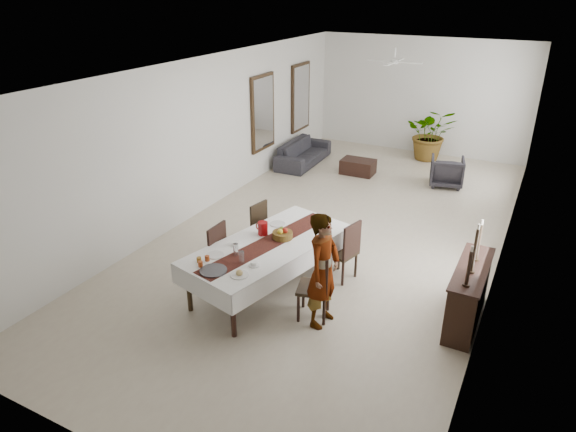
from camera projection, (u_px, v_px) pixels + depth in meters
The scene contains 87 objects.
floor at pixel (338, 231), 10.22m from camera, with size 6.00×12.00×0.00m, color #BFB197.
ceiling at pixel (345, 66), 8.89m from camera, with size 6.00×12.00×0.02m, color white.
wall_back at pixel (422, 96), 14.40m from camera, with size 6.00×0.02×3.20m, color silver.
wall_front at pixel (95, 331), 4.71m from camera, with size 6.00×0.02×3.20m, color silver.
wall_left at pixel (209, 134), 10.81m from camera, with size 0.02×12.00×3.20m, color silver.
wall_right at pixel (513, 180), 8.30m from camera, with size 0.02×12.00×3.20m, color silver.
dining_table_top at pixel (268, 245), 8.00m from camera, with size 1.08×2.59×0.05m, color black.
table_leg_fl at pixel (189, 289), 7.60m from camera, with size 0.08×0.08×0.76m, color black.
table_leg_fr at pixel (233, 314), 7.04m from camera, with size 0.08×0.08×0.76m, color black.
table_leg_bl at pixel (296, 233), 9.29m from camera, with size 0.08×0.08×0.76m, color black.
table_leg_br at pixel (339, 249), 8.73m from camera, with size 0.08×0.08×0.76m, color black.
tablecloth_top at pixel (268, 243), 7.98m from camera, with size 1.27×2.79×0.01m, color white.
tablecloth_drape_left at pixel (240, 240), 8.43m from camera, with size 0.01×2.79×0.32m, color white.
tablecloth_drape_right at pixel (299, 265), 7.67m from camera, with size 0.01×2.79×0.32m, color white.
tablecloth_drape_near at pixel (200, 288), 7.10m from camera, with size 1.27×0.01×0.32m, color silver.
tablecloth_drape_far at pixel (322, 224), 9.00m from camera, with size 1.27×0.01×0.32m, color white.
table_runner at pixel (268, 243), 7.98m from camera, with size 0.38×2.70×0.00m, color #562118.
red_pitcher at pixel (263, 228), 8.21m from camera, with size 0.16×0.16×0.22m, color maroon.
pitcher_handle at pixel (259, 227), 8.26m from camera, with size 0.13×0.13×0.02m, color maroon.
wine_glass_near at pixel (242, 257), 7.38m from camera, with size 0.08×0.08×0.18m, color white.
wine_glass_mid at pixel (236, 249), 7.60m from camera, with size 0.08×0.08×0.18m, color white.
teacup_right at pixel (254, 264), 7.33m from camera, with size 0.10×0.10×0.06m, color white.
saucer_right at pixel (254, 265), 7.34m from camera, with size 0.16×0.16×0.01m, color silver.
teacup_left at pixel (236, 243), 7.90m from camera, with size 0.10×0.10×0.06m, color white.
saucer_left at pixel (236, 245), 7.91m from camera, with size 0.16×0.16×0.01m, color white.
plate_near_right at pixel (239, 275), 7.10m from camera, with size 0.26×0.26×0.02m, color white.
bread_near_right at pixel (239, 273), 7.09m from camera, with size 0.10×0.10×0.10m, color tan.
plate_near_left at pixel (215, 255), 7.62m from camera, with size 0.26×0.26×0.02m, color white.
plate_far_left at pixel (277, 224), 8.59m from camera, with size 0.26×0.26×0.02m, color silver.
serving_tray at pixel (213, 271), 7.20m from camera, with size 0.39×0.39×0.02m, color #3E3E43.
jam_jar_a at pixel (200, 264), 7.31m from camera, with size 0.07×0.07×0.08m, color #963B15.
jam_jar_b at pixel (199, 260), 7.41m from camera, with size 0.07×0.07×0.08m, color #8B5614.
jam_jar_c at pixel (207, 258), 7.46m from camera, with size 0.07×0.07×0.08m, color #9B3C16.
fruit_basket at pixel (282, 235), 8.11m from camera, with size 0.32×0.32×0.11m, color brown.
fruit_red at pixel (285, 231), 8.07m from camera, with size 0.10×0.10×0.10m, color maroon.
fruit_green at pixel (282, 229), 8.13m from camera, with size 0.09×0.09×0.09m, color #5B7523.
fruit_yellow at pixel (280, 232), 8.04m from camera, with size 0.09×0.09×0.09m, color yellow.
chair_right_near_seat at pixel (314, 288), 7.44m from camera, with size 0.46×0.46×0.05m, color black.
chair_right_near_leg_fl at pixel (324, 312), 7.34m from camera, with size 0.05×0.05×0.45m, color black.
chair_right_near_leg_fr at pixel (328, 297), 7.67m from camera, with size 0.05×0.05×0.45m, color black.
chair_right_near_leg_bl at pixel (298, 308), 7.41m from camera, with size 0.05×0.05×0.45m, color black.
chair_right_near_leg_br at pixel (303, 294), 7.75m from camera, with size 0.05×0.05×0.45m, color black.
chair_right_near_back at pixel (329, 271), 7.26m from camera, with size 0.46×0.04×0.58m, color black.
chair_right_far_seat at pixel (341, 253), 8.44m from camera, with size 0.44×0.44×0.05m, color black.
chair_right_far_leg_fl at pixel (343, 274), 8.31m from camera, with size 0.04×0.04×0.44m, color black.
chair_right_far_leg_fr at pixel (356, 265), 8.56m from camera, with size 0.04×0.04×0.44m, color black.
chair_right_far_leg_bl at pixel (325, 266), 8.53m from camera, with size 0.04×0.04×0.44m, color black.
chair_right_far_leg_br at pixel (338, 258), 8.78m from camera, with size 0.04×0.04×0.44m, color black.
chair_right_far_back at pixel (352, 240), 8.19m from camera, with size 0.44×0.04×0.56m, color black.
chair_left_near_seat at pixel (229, 262), 8.12m from camera, with size 0.46×0.46×0.05m, color black.
chair_left_near_leg_fl at pixel (227, 268), 8.46m from camera, with size 0.05×0.05×0.45m, color black.
chair_left_near_leg_fr at pixel (213, 279), 8.16m from camera, with size 0.05×0.05×0.45m, color black.
chair_left_near_leg_bl at pixel (246, 274), 8.30m from camera, with size 0.05×0.05×0.45m, color black.
chair_left_near_leg_br at pixel (233, 285), 8.00m from camera, with size 0.05×0.05×0.45m, color black.
chair_left_near_back at pixel (217, 242), 8.08m from camera, with size 0.46×0.04×0.58m, color black.
chair_left_far_seat at pixel (268, 235), 9.06m from camera, with size 0.43×0.43×0.05m, color black.
chair_left_far_leg_fl at pixel (267, 241), 9.38m from camera, with size 0.04×0.04×0.42m, color black.
chair_left_far_leg_fr at pixel (254, 248), 9.13m from camera, with size 0.04×0.04×0.42m, color black.
chair_left_far_leg_bl at pixel (282, 246), 9.18m from camera, with size 0.04×0.04×0.42m, color black.
chair_left_far_leg_br at pixel (269, 254), 8.93m from camera, with size 0.04×0.04×0.42m, color black.
chair_left_far_back at pixel (259, 217), 9.04m from camera, with size 0.43×0.04×0.55m, color black.
woman at pixel (323, 271), 7.15m from camera, with size 0.63×0.41×1.72m, color #95979D.
sideboard_body at pixel (468, 296), 7.34m from camera, with size 0.39×1.45×0.87m, color black.
sideboard_top at pixel (473, 269), 7.15m from camera, with size 0.42×1.51×0.03m, color black.
candlestick_near_base at pixel (466, 285), 6.71m from camera, with size 0.10×0.10×0.03m, color black.
candlestick_near_shaft at pixel (469, 268), 6.60m from camera, with size 0.05×0.05×0.48m, color black.
candlestick_near_candle at pixel (472, 249), 6.49m from camera, with size 0.03×0.03×0.08m, color beige.
candlestick_mid_base at pixel (471, 271), 7.02m from camera, with size 0.10×0.10×0.03m, color black.
candlestick_mid_shaft at pixel (475, 250), 6.88m from camera, with size 0.05×0.05×0.63m, color black.
candlestick_mid_candle at pixel (479, 227), 6.74m from camera, with size 0.03×0.03×0.08m, color beige.
candlestick_far_base at pixel (476, 259), 7.33m from camera, with size 0.10×0.10×0.03m, color black.
candlestick_far_shaft at pixel (479, 242), 7.22m from camera, with size 0.05×0.05×0.53m, color black.
candlestick_far_candle at pixel (482, 222), 7.09m from camera, with size 0.03×0.03×0.08m, color beige.
sofa at pixel (303, 153), 13.93m from camera, with size 2.07×0.81×0.61m, color #2B292F.
armchair at pixel (447, 172), 12.38m from camera, with size 0.76×0.78×0.71m, color #2A262B.
coffee_table at pixel (358, 167), 13.21m from camera, with size 0.84×0.56×0.37m, color black.
potted_plant at pixel (431, 134), 14.08m from camera, with size 1.31×1.14×1.45m, color #2F4E1F.
mirror_frame_near at pixel (263, 113), 12.57m from camera, with size 0.06×1.05×1.85m, color black.
mirror_glass_near at pixel (264, 113), 12.56m from camera, with size 0.01×0.90×1.70m, color silver.
mirror_frame_far at pixel (300, 97), 14.27m from camera, with size 0.06×1.05×1.85m, color black.
mirror_glass_far at pixel (302, 97), 14.25m from camera, with size 0.01×0.90×1.70m, color silver.
fan_rod at pixel (395, 53), 11.35m from camera, with size 0.04×0.04×0.20m, color white.
fan_hub at pixel (394, 62), 11.44m from camera, with size 0.16×0.16×0.08m, color silver.
fan_blade_n at pixel (399, 60), 11.72m from camera, with size 0.10×0.55×0.01m, color silver.
fan_blade_s at pixel (390, 64), 11.15m from camera, with size 0.10×0.55×0.01m, color white.
fan_blade_e at pixel (410, 63), 11.29m from camera, with size 0.55×0.10×0.01m, color white.
fan_blade_w at pixel (379, 61), 11.58m from camera, with size 0.55×0.10×0.01m, color silver.
Camera 1 is at (3.35, -8.59, 4.52)m, focal length 32.00 mm.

